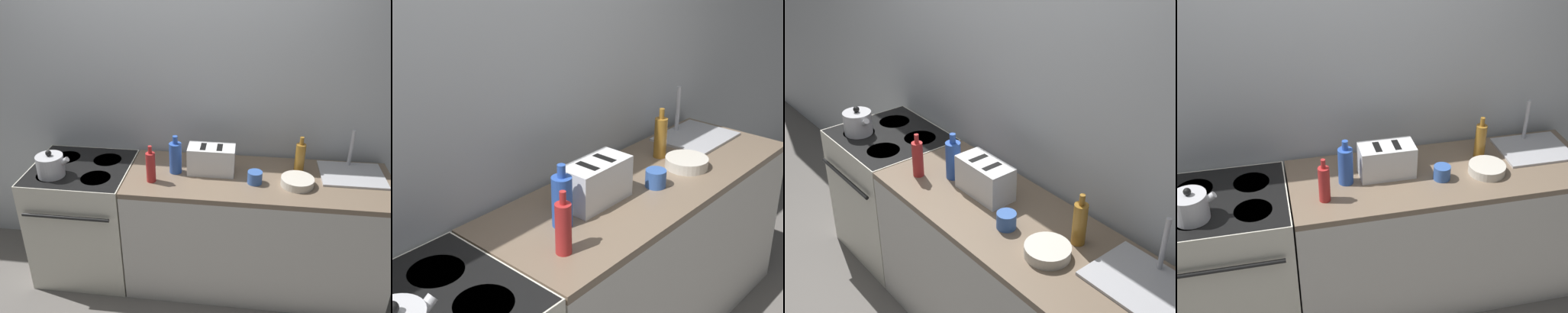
{
  "view_description": "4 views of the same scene",
  "coord_description": "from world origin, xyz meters",
  "views": [
    {
      "loc": [
        0.53,
        -2.27,
        2.37
      ],
      "look_at": [
        0.2,
        0.37,
        1.0
      ],
      "focal_mm": 40.0,
      "sensor_mm": 36.0,
      "label": 1
    },
    {
      "loc": [
        -1.32,
        -1.02,
        2.04
      ],
      "look_at": [
        0.27,
        0.37,
        1.12
      ],
      "focal_mm": 50.0,
      "sensor_mm": 36.0,
      "label": 2
    },
    {
      "loc": [
        2.21,
        -1.2,
        2.49
      ],
      "look_at": [
        0.27,
        0.36,
        1.1
      ],
      "focal_mm": 50.0,
      "sensor_mm": 36.0,
      "label": 3
    },
    {
      "loc": [
        -0.35,
        -2.2,
        2.65
      ],
      "look_at": [
        0.24,
        0.4,
        1.0
      ],
      "focal_mm": 50.0,
      "sensor_mm": 36.0,
      "label": 4
    }
  ],
  "objects": [
    {
      "name": "bottle_blue",
      "position": [
        0.07,
        0.34,
        1.0
      ],
      "size": [
        0.08,
        0.08,
        0.27
      ],
      "color": "#2D56B7",
      "rests_on": "counter_block"
    },
    {
      "name": "stove",
      "position": [
        -0.62,
        0.32,
        0.45
      ],
      "size": [
        0.7,
        0.68,
        0.89
      ],
      "color": "silver",
      "rests_on": "ground_plane"
    },
    {
      "name": "kettle",
      "position": [
        -0.77,
        0.18,
        0.96
      ],
      "size": [
        0.23,
        0.18,
        0.19
      ],
      "color": "silver",
      "rests_on": "stove"
    },
    {
      "name": "bowl",
      "position": [
        0.89,
        0.26,
        0.91
      ],
      "size": [
        0.22,
        0.22,
        0.05
      ],
      "color": "beige",
      "rests_on": "counter_block"
    },
    {
      "name": "toaster",
      "position": [
        0.31,
        0.36,
        0.98
      ],
      "size": [
        0.32,
        0.16,
        0.19
      ],
      "color": "white",
      "rests_on": "counter_block"
    },
    {
      "name": "bottle_amber",
      "position": [
        0.91,
        0.44,
        1.0
      ],
      "size": [
        0.07,
        0.07,
        0.27
      ],
      "color": "#9E6B23",
      "rests_on": "counter_block"
    },
    {
      "name": "bottle_red",
      "position": [
        -0.08,
        0.19,
        1.0
      ],
      "size": [
        0.06,
        0.06,
        0.26
      ],
      "color": "#B72828",
      "rests_on": "counter_block"
    },
    {
      "name": "counter_block",
      "position": [
        0.64,
        0.32,
        0.44
      ],
      "size": [
        1.8,
        0.64,
        0.89
      ],
      "color": "silver",
      "rests_on": "ground_plane"
    },
    {
      "name": "cup_blue",
      "position": [
        0.61,
        0.25,
        0.93
      ],
      "size": [
        0.1,
        0.1,
        0.08
      ],
      "color": "#3860B2",
      "rests_on": "counter_block"
    },
    {
      "name": "sink_tray",
      "position": [
        1.27,
        0.44,
        0.9
      ],
      "size": [
        0.43,
        0.34,
        0.28
      ],
      "color": "#B7B7BC",
      "rests_on": "counter_block"
    },
    {
      "name": "wall_back",
      "position": [
        0.0,
        0.7,
        1.3
      ],
      "size": [
        8.0,
        0.05,
        2.6
      ],
      "color": "silver",
      "rests_on": "ground_plane"
    }
  ]
}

